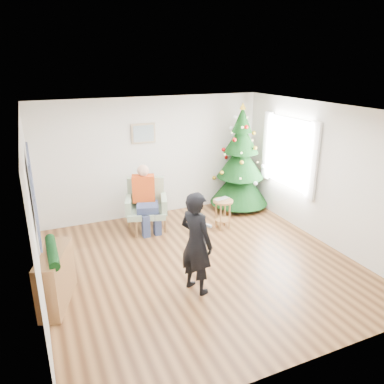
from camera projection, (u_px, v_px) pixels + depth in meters
name	position (u px, v px, depth m)	size (l,w,h in m)	color
floor	(201.00, 264.00, 6.42)	(5.00, 5.00, 0.00)	brown
ceiling	(202.00, 110.00, 5.56)	(5.00, 5.00, 0.00)	white
wall_back	(153.00, 158.00, 8.15)	(5.00, 5.00, 0.00)	silver
wall_front	(305.00, 267.00, 3.83)	(5.00, 5.00, 0.00)	silver
wall_left	(34.00, 217.00, 5.04)	(5.00, 5.00, 0.00)	silver
wall_right	(323.00, 174.00, 6.94)	(5.00, 5.00, 0.00)	silver
window_panel	(289.00, 153.00, 7.72)	(0.04, 1.30, 1.40)	white
curtains	(288.00, 153.00, 7.71)	(0.05, 1.75, 1.50)	white
christmas_tree	(240.00, 162.00, 8.56)	(1.35, 1.35, 2.44)	#3F2816
stool	(223.00, 214.00, 7.69)	(0.41, 0.41, 0.62)	brown
laptop	(223.00, 200.00, 7.59)	(0.34, 0.22, 0.03)	silver
armchair	(147.00, 211.00, 7.66)	(0.95, 0.92, 1.03)	#8AA383
seated_person	(146.00, 198.00, 7.50)	(0.54, 0.71, 1.35)	navy
standing_man	(196.00, 243.00, 5.44)	(0.57, 0.38, 1.57)	black
game_controller	(208.00, 225.00, 5.39)	(0.04, 0.13, 0.04)	white
console	(56.00, 278.00, 5.27)	(0.30, 1.00, 0.80)	brown
garland	(52.00, 252.00, 5.13)	(0.14, 0.14, 0.90)	black
tapestry	(33.00, 193.00, 5.23)	(0.03, 1.50, 1.15)	black
framed_picture	(143.00, 133.00, 7.86)	(0.52, 0.05, 0.42)	tan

